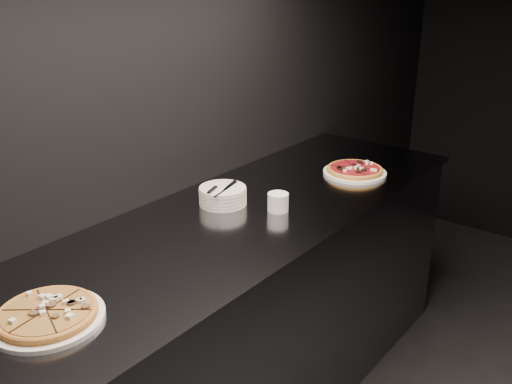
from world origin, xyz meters
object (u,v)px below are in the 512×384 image
Objects in this scene: plate_stack at (223,195)px; cutlery at (222,188)px; pizza_mushroom at (47,315)px; counter at (240,317)px; ramekin at (278,202)px; pizza_tomato at (355,170)px.

plate_stack is 0.93× the size of cutlery.
plate_stack is at bearing 100.63° from pizza_mushroom.
ramekin is (0.09, 0.13, 0.50)m from counter.
pizza_tomato is at bearing 68.94° from plate_stack.
counter is 0.51m from plate_stack.
cutlery is (0.01, -0.01, 0.04)m from plate_stack.
pizza_tomato is (0.08, 1.56, -0.00)m from pizza_mushroom.
plate_stack reaches higher than pizza_mushroom.
cutlery is at bearing -110.06° from pizza_tomato.
cutlery reaches higher than pizza_tomato.
pizza_mushroom is at bearing -92.72° from ramekin.
pizza_mushroom is at bearing -92.79° from pizza_tomato.
pizza_mushroom is 1.85× the size of plate_stack.
pizza_tomato is 1.80× the size of plate_stack.
pizza_mushroom is 1.73× the size of cutlery.
ramekin is (0.22, 0.08, 0.00)m from plate_stack.
pizza_tomato is at bearing 51.74° from cutlery.
counter is 12.04× the size of cutlery.
pizza_mushroom reaches higher than counter.
cutlery is (-0.24, -0.66, 0.06)m from pizza_tomato.
counter is 0.99m from pizza_mushroom.
cutlery is 0.23m from ramekin.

